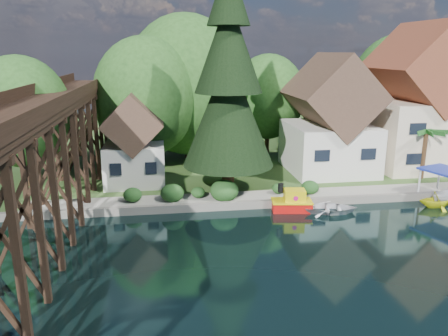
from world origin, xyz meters
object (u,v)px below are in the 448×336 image
(shed, at_px, (134,145))
(boat_canopy, at_px, (448,190))
(house_left, at_px, (330,123))
(boat_yellow, at_px, (436,199))
(house_center, at_px, (417,107))
(trestle_bridge, at_px, (44,155))
(boat_white_a, at_px, (331,207))
(tugboat, at_px, (292,202))
(conifer, at_px, (228,84))
(palm_tree, at_px, (426,133))

(shed, xyz_separation_m, boat_canopy, (24.47, -7.54, -2.69))
(house_left, bearing_deg, boat_yellow, -62.61)
(house_center, bearing_deg, trestle_bridge, -160.51)
(boat_yellow, bearing_deg, boat_white_a, 94.33)
(trestle_bridge, relative_size, shed, 5.63)
(house_left, bearing_deg, shed, -175.23)
(house_left, bearing_deg, tugboat, -124.63)
(trestle_bridge, xyz_separation_m, conifer, (12.63, 5.97, 3.78))
(house_left, bearing_deg, boat_white_a, -109.30)
(tugboat, height_order, boat_yellow, tugboat)
(boat_canopy, bearing_deg, palm_tree, 79.25)
(shed, height_order, boat_canopy, shed)
(house_left, height_order, house_center, house_center)
(boat_white_a, bearing_deg, tugboat, 85.45)
(boat_white_a, bearing_deg, house_center, -39.75)
(shed, height_order, conifer, conifer)
(trestle_bridge, distance_m, boat_yellow, 28.45)
(house_center, xyz_separation_m, shed, (-27.00, -2.00, -2.59))
(boat_canopy, height_order, boat_yellow, boat_canopy)
(boat_white_a, bearing_deg, trestle_bridge, 104.60)
(conifer, bearing_deg, boat_white_a, -34.05)
(boat_yellow, bearing_deg, palm_tree, -16.86)
(trestle_bridge, bearing_deg, tugboat, 6.73)
(house_left, xyz_separation_m, boat_white_a, (-3.36, -9.60, -4.74))
(house_left, bearing_deg, palm_tree, -26.90)
(house_center, bearing_deg, house_left, -176.82)
(shed, xyz_separation_m, boat_yellow, (23.05, -8.24, -3.13))
(tugboat, height_order, boat_white_a, tugboat)
(boat_canopy, distance_m, boat_yellow, 1.65)
(boat_canopy, bearing_deg, boat_yellow, -154.04)
(palm_tree, bearing_deg, shed, 174.86)
(shed, distance_m, palm_tree, 25.59)
(house_center, relative_size, shed, 1.77)
(palm_tree, height_order, boat_yellow, palm_tree)
(shed, bearing_deg, palm_tree, -5.14)
(boat_yellow, bearing_deg, house_center, -15.80)
(trestle_bridge, height_order, tugboat, trestle_bridge)
(trestle_bridge, relative_size, tugboat, 13.79)
(tugboat, bearing_deg, conifer, 137.07)
(house_left, height_order, boat_yellow, house_left)
(shed, bearing_deg, conifer, -23.75)
(trestle_bridge, relative_size, boat_canopy, 9.18)
(shed, bearing_deg, boat_white_a, -28.94)
(house_left, xyz_separation_m, conifer, (-10.37, -4.86, 3.99))
(house_left, relative_size, house_center, 0.79)
(tugboat, xyz_separation_m, boat_yellow, (11.15, -0.91, 0.04))
(house_left, xyz_separation_m, shed, (-18.00, -1.50, -1.31))
(trestle_bridge, bearing_deg, shed, 61.81)
(palm_tree, relative_size, boat_yellow, 1.81)
(palm_tree, bearing_deg, trestle_bridge, -166.99)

